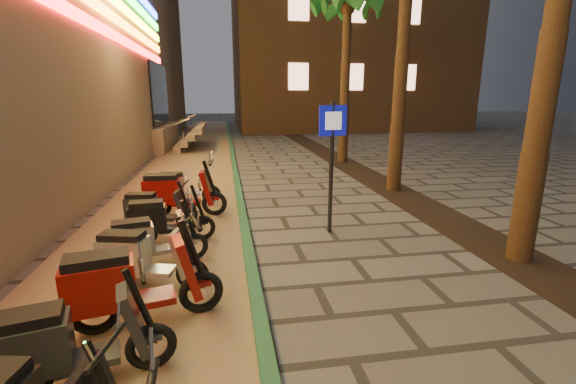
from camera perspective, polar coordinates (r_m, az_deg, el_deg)
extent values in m
plane|color=#474442|center=(4.46, 9.59, -23.40)|extent=(120.00, 120.00, 0.00)
cube|color=#8C7251|center=(13.66, -14.91, 2.20)|extent=(3.40, 60.00, 0.01)
cube|color=#225C38|center=(13.59, -7.77, 2.68)|extent=(0.18, 60.00, 0.10)
cube|color=black|center=(10.00, 20.01, -2.42)|extent=(1.20, 40.00, 0.02)
cube|color=black|center=(21.57, -18.48, 13.62)|extent=(0.08, 5.00, 3.00)
cube|color=gray|center=(22.07, -23.33, 7.46)|extent=(5.00, 6.00, 1.20)
cube|color=#FF1414|center=(10.03, -30.42, 22.61)|extent=(0.06, 26.00, 0.28)
cube|color=gray|center=(21.60, -15.43, 6.77)|extent=(0.35, 5.00, 0.30)
cube|color=gray|center=(21.53, -14.55, 7.61)|extent=(0.35, 5.00, 0.30)
cube|color=gray|center=(21.47, -13.66, 8.45)|extent=(0.35, 5.00, 0.30)
cube|color=gray|center=(21.42, -12.76, 9.30)|extent=(0.35, 5.00, 0.30)
cylinder|color=silver|center=(19.56, -17.40, 9.17)|extent=(2.09, 0.06, 0.81)
cylinder|color=silver|center=(23.52, -16.11, 9.98)|extent=(2.09, 0.06, 0.81)
cube|color=#FBB38A|center=(27.83, 1.55, 16.73)|extent=(1.40, 0.06, 1.80)
cube|color=#FBB38A|center=(28.85, 9.71, 16.44)|extent=(1.40, 0.06, 1.80)
cube|color=#FBB38A|center=(30.37, 17.15, 15.91)|extent=(1.40, 0.06, 1.80)
cube|color=#FBB38A|center=(28.39, 1.61, 25.83)|extent=(1.40, 0.06, 1.80)
cube|color=#FBB38A|center=(29.40, 10.11, 25.23)|extent=(1.40, 0.06, 1.80)
cube|color=#FBB38A|center=(30.89, 17.81, 24.26)|extent=(1.40, 0.06, 1.80)
cylinder|color=#472D19|center=(7.20, 33.71, 11.98)|extent=(0.40, 0.40, 5.45)
cylinder|color=#472D19|center=(11.41, 16.25, 14.27)|extent=(0.40, 0.40, 5.70)
cylinder|color=#472D19|center=(16.08, 8.43, 14.89)|extent=(0.40, 0.40, 5.95)
sphere|color=#472D19|center=(16.40, 8.84, 25.33)|extent=(0.56, 0.56, 0.56)
cone|color=#1B561B|center=(17.35, 8.45, 26.24)|extent=(2.00, 0.93, 1.52)
cylinder|color=black|center=(7.60, 6.40, 3.39)|extent=(0.08, 0.08, 2.61)
cube|color=#0D12AD|center=(7.47, 6.67, 10.45)|extent=(0.57, 0.15, 0.57)
cube|color=white|center=(7.45, 6.76, 10.44)|extent=(0.33, 0.09, 0.33)
cylinder|color=black|center=(3.29, -25.51, -24.12)|extent=(0.26, 0.11, 0.68)
cylinder|color=black|center=(3.10, -25.31, -19.95)|extent=(0.14, 0.53, 0.04)
torus|color=black|center=(4.49, -34.56, -21.72)|extent=(0.51, 0.22, 0.50)
cylinder|color=silver|center=(4.49, -34.56, -21.72)|extent=(0.16, 0.13, 0.14)
torus|color=black|center=(4.39, -19.57, -20.75)|extent=(0.51, 0.22, 0.50)
cylinder|color=silver|center=(4.39, -19.57, -20.75)|extent=(0.16, 0.13, 0.14)
cube|color=#272B2D|center=(4.38, -27.32, -21.00)|extent=(0.60, 0.45, 0.08)
cube|color=#272B2D|center=(4.33, -34.04, -18.61)|extent=(0.75, 0.53, 0.49)
cube|color=black|center=(4.19, -34.59, -15.32)|extent=(0.66, 0.45, 0.12)
cube|color=#272B2D|center=(4.21, -21.88, -17.24)|extent=(0.35, 0.44, 0.68)
cylinder|color=black|center=(4.11, -21.15, -14.82)|extent=(0.27, 0.13, 0.72)
cylinder|color=black|center=(3.98, -20.85, -10.81)|extent=(0.18, 0.56, 0.04)
cube|color=#272B2D|center=(4.32, -19.70, -19.48)|extent=(0.24, 0.19, 0.06)
torus|color=black|center=(5.14, -26.73, -15.62)|extent=(0.58, 0.24, 0.57)
cylinder|color=silver|center=(5.14, -26.73, -15.62)|extent=(0.17, 0.14, 0.15)
torus|color=black|center=(5.16, -12.72, -14.25)|extent=(0.58, 0.24, 0.57)
cylinder|color=silver|center=(5.16, -12.72, -14.25)|extent=(0.17, 0.14, 0.15)
cube|color=maroon|center=(5.09, -19.86, -14.62)|extent=(0.67, 0.50, 0.09)
cube|color=maroon|center=(4.99, -26.12, -12.37)|extent=(0.84, 0.58, 0.54)
cube|color=black|center=(4.87, -26.52, -9.02)|extent=(0.74, 0.49, 0.13)
cube|color=maroon|center=(4.97, -14.71, -10.71)|extent=(0.38, 0.49, 0.77)
cylinder|color=black|center=(4.90, -13.98, -8.29)|extent=(0.31, 0.14, 0.81)
cylinder|color=black|center=(4.79, -13.58, -4.36)|extent=(0.19, 0.63, 0.05)
cube|color=maroon|center=(5.10, -12.80, -12.96)|extent=(0.27, 0.20, 0.07)
torus|color=black|center=(6.12, -23.53, -10.81)|extent=(0.50, 0.21, 0.49)
cylinder|color=silver|center=(6.12, -23.53, -10.81)|extent=(0.15, 0.12, 0.13)
torus|color=black|center=(5.72, -13.96, -11.77)|extent=(0.50, 0.21, 0.49)
cylinder|color=silver|center=(5.72, -13.96, -11.77)|extent=(0.15, 0.12, 0.13)
cube|color=#BDBDC1|center=(5.89, -19.03, -10.97)|extent=(0.58, 0.43, 0.08)
cube|color=#BDBDC1|center=(5.99, -23.14, -8.51)|extent=(0.72, 0.50, 0.47)
cube|color=black|center=(5.89, -23.39, -6.05)|extent=(0.64, 0.43, 0.11)
cube|color=#BDBDC1|center=(5.64, -15.43, -8.73)|extent=(0.33, 0.42, 0.66)
cylinder|color=black|center=(5.55, -14.92, -6.98)|extent=(0.27, 0.12, 0.70)
cylinder|color=black|center=(5.43, -14.65, -4.04)|extent=(0.17, 0.54, 0.04)
cube|color=#BDBDC1|center=(5.68, -14.02, -10.75)|extent=(0.23, 0.18, 0.06)
torus|color=black|center=(6.66, -22.45, -8.78)|extent=(0.48, 0.20, 0.47)
cylinder|color=silver|center=(6.66, -22.45, -8.78)|extent=(0.15, 0.12, 0.13)
torus|color=black|center=(6.73, -13.71, -7.84)|extent=(0.48, 0.20, 0.47)
cylinder|color=silver|center=(6.73, -13.71, -7.84)|extent=(0.15, 0.12, 0.13)
cube|color=#94949B|center=(6.66, -18.15, -8.05)|extent=(0.56, 0.42, 0.07)
cube|color=#94949B|center=(6.56, -22.03, -6.59)|extent=(0.70, 0.49, 0.45)
cube|color=black|center=(6.48, -22.24, -4.41)|extent=(0.62, 0.42, 0.11)
cube|color=#94949B|center=(6.60, -14.96, -5.48)|extent=(0.32, 0.41, 0.64)
cylinder|color=black|center=(6.55, -14.51, -3.92)|extent=(0.26, 0.12, 0.67)
cylinder|color=black|center=(6.48, -14.27, -1.43)|extent=(0.17, 0.52, 0.04)
cube|color=#94949B|center=(6.69, -13.77, -6.97)|extent=(0.22, 0.17, 0.05)
torus|color=black|center=(7.60, -20.50, -5.71)|extent=(0.50, 0.15, 0.49)
cylinder|color=silver|center=(7.60, -20.50, -5.71)|extent=(0.14, 0.11, 0.13)
torus|color=black|center=(7.59, -12.53, -5.17)|extent=(0.50, 0.15, 0.49)
cylinder|color=silver|center=(7.59, -12.53, -5.17)|extent=(0.14, 0.11, 0.13)
cube|color=black|center=(7.56, -16.61, -5.19)|extent=(0.55, 0.38, 0.08)
cube|color=black|center=(7.51, -20.10, -3.71)|extent=(0.70, 0.44, 0.47)
cube|color=black|center=(7.44, -20.28, -1.71)|extent=(0.62, 0.37, 0.11)
cube|color=black|center=(7.48, -13.66, -2.93)|extent=(0.29, 0.40, 0.66)
cylinder|color=black|center=(7.43, -13.24, -1.51)|extent=(0.26, 0.10, 0.70)
cylinder|color=black|center=(7.36, -13.01, 0.77)|extent=(0.11, 0.55, 0.04)
cube|color=black|center=(7.55, -12.58, -4.36)|extent=(0.22, 0.16, 0.06)
torus|color=black|center=(8.47, -21.14, -3.88)|extent=(0.47, 0.14, 0.46)
cylinder|color=silver|center=(8.47, -21.14, -3.88)|extent=(0.13, 0.10, 0.12)
torus|color=black|center=(8.21, -14.56, -3.92)|extent=(0.47, 0.14, 0.46)
cylinder|color=silver|center=(8.21, -14.56, -3.92)|extent=(0.13, 0.10, 0.12)
cube|color=#222427|center=(8.32, -17.98, -3.67)|extent=(0.52, 0.35, 0.07)
cube|color=#222427|center=(8.37, -20.84, -2.21)|extent=(0.65, 0.40, 0.44)
cube|color=black|center=(8.31, -20.99, -0.51)|extent=(0.58, 0.34, 0.11)
cube|color=#222427|center=(8.15, -15.54, -1.90)|extent=(0.27, 0.38, 0.62)
cylinder|color=black|center=(8.09, -15.19, -0.70)|extent=(0.25, 0.09, 0.65)
cylinder|color=black|center=(8.02, -15.01, 1.26)|extent=(0.10, 0.51, 0.04)
cube|color=#222427|center=(8.18, -14.60, -3.21)|extent=(0.21, 0.15, 0.05)
torus|color=black|center=(9.22, -18.56, -1.85)|extent=(0.58, 0.14, 0.58)
cylinder|color=silver|center=(9.22, -18.56, -1.85)|extent=(0.16, 0.12, 0.16)
torus|color=black|center=(9.04, -10.84, -1.66)|extent=(0.58, 0.14, 0.58)
cylinder|color=silver|center=(9.04, -10.84, -1.66)|extent=(0.16, 0.12, 0.16)
cube|color=maroon|center=(9.10, -14.83, -1.49)|extent=(0.63, 0.40, 0.09)
cube|color=maroon|center=(9.12, -18.17, 0.10)|extent=(0.79, 0.46, 0.55)
cube|color=black|center=(9.06, -18.33, 2.08)|extent=(0.70, 0.39, 0.13)
cube|color=maroon|center=(8.96, -11.94, 0.63)|extent=(0.32, 0.46, 0.78)
cylinder|color=black|center=(8.91, -11.52, 2.03)|extent=(0.31, 0.09, 0.82)
cylinder|color=black|center=(8.84, -11.27, 4.29)|extent=(0.08, 0.64, 0.05)
cube|color=maroon|center=(9.01, -10.88, -0.85)|extent=(0.25, 0.17, 0.07)
torus|color=black|center=(10.15, -17.19, -0.59)|extent=(0.49, 0.11, 0.49)
cylinder|color=silver|center=(10.15, -17.19, -0.59)|extent=(0.13, 0.10, 0.13)
torus|color=black|center=(10.09, -11.28, -0.32)|extent=(0.49, 0.11, 0.49)
cylinder|color=silver|center=(10.09, -11.28, -0.32)|extent=(0.13, 0.10, 0.13)
cube|color=white|center=(10.09, -14.31, -0.25)|extent=(0.52, 0.33, 0.07)
cube|color=white|center=(10.08, -16.88, 0.92)|extent=(0.67, 0.38, 0.47)
cube|color=black|center=(10.02, -16.99, 2.43)|extent=(0.59, 0.32, 0.11)
cube|color=white|center=(10.01, -12.11, 1.41)|extent=(0.26, 0.38, 0.66)
cylinder|color=black|center=(9.97, -11.79, 2.48)|extent=(0.26, 0.07, 0.69)
cylinder|color=black|center=(9.92, -11.60, 4.18)|extent=(0.06, 0.54, 0.04)
cube|color=white|center=(10.06, -11.31, 0.30)|extent=(0.21, 0.14, 0.06)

